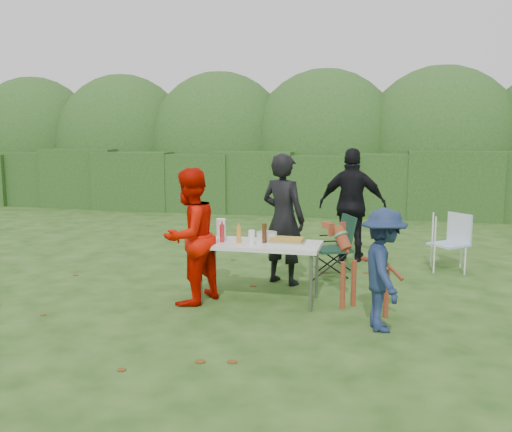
% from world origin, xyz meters
% --- Properties ---
extents(ground, '(80.00, 80.00, 0.00)m').
position_xyz_m(ground, '(0.00, 0.00, 0.00)').
color(ground, '#1E4211').
extents(hedge_row, '(22.00, 1.40, 1.70)m').
position_xyz_m(hedge_row, '(0.00, 8.00, 0.85)').
color(hedge_row, '#23471C').
rests_on(hedge_row, ground).
extents(shrub_backdrop, '(20.00, 2.60, 3.20)m').
position_xyz_m(shrub_backdrop, '(0.00, 9.60, 1.60)').
color(shrub_backdrop, '#3D6628').
rests_on(shrub_backdrop, ground).
extents(folding_table, '(1.50, 0.70, 0.74)m').
position_xyz_m(folding_table, '(0.29, 0.10, 0.69)').
color(folding_table, silver).
rests_on(folding_table, ground).
extents(person_cook, '(0.78, 0.66, 1.82)m').
position_xyz_m(person_cook, '(0.41, 0.98, 0.91)').
color(person_cook, black).
rests_on(person_cook, ground).
extents(person_red_jacket, '(0.88, 0.98, 1.67)m').
position_xyz_m(person_red_jacket, '(-0.53, -0.17, 0.83)').
color(person_red_jacket, '#CC0D00').
rests_on(person_red_jacket, ground).
extents(person_black_puffy, '(1.11, 0.50, 1.86)m').
position_xyz_m(person_black_puffy, '(1.26, 2.63, 0.93)').
color(person_black_puffy, black).
rests_on(person_black_puffy, ground).
extents(child, '(0.66, 0.93, 1.31)m').
position_xyz_m(child, '(1.78, -0.59, 0.65)').
color(child, '#19284A').
rests_on(child, ground).
extents(dog, '(1.04, 0.99, 0.98)m').
position_xyz_m(dog, '(1.57, -0.08, 0.49)').
color(dog, brown).
rests_on(dog, ground).
extents(camping_chair, '(0.76, 0.76, 0.91)m').
position_xyz_m(camping_chair, '(1.05, 1.55, 0.45)').
color(camping_chair, '#153425').
rests_on(camping_chair, ground).
extents(lawn_chair, '(0.73, 0.73, 0.88)m').
position_xyz_m(lawn_chair, '(2.75, 2.31, 0.44)').
color(lawn_chair, teal).
rests_on(lawn_chair, ground).
extents(food_tray, '(0.45, 0.30, 0.02)m').
position_xyz_m(food_tray, '(0.61, 0.21, 0.75)').
color(food_tray, '#B7B7BA').
rests_on(food_tray, folding_table).
extents(focaccia_bread, '(0.40, 0.26, 0.04)m').
position_xyz_m(focaccia_bread, '(0.61, 0.21, 0.78)').
color(focaccia_bread, '#AD892E').
rests_on(focaccia_bread, food_tray).
extents(mustard_bottle, '(0.06, 0.06, 0.20)m').
position_xyz_m(mustard_bottle, '(0.04, 0.03, 0.84)').
color(mustard_bottle, gold).
rests_on(mustard_bottle, folding_table).
extents(ketchup_bottle, '(0.06, 0.06, 0.22)m').
position_xyz_m(ketchup_bottle, '(-0.18, 0.03, 0.85)').
color(ketchup_bottle, '#AD2328').
rests_on(ketchup_bottle, folding_table).
extents(beer_bottle, '(0.06, 0.06, 0.24)m').
position_xyz_m(beer_bottle, '(0.34, 0.12, 0.86)').
color(beer_bottle, '#47230F').
rests_on(beer_bottle, folding_table).
extents(paper_towel_roll, '(0.12, 0.12, 0.26)m').
position_xyz_m(paper_towel_roll, '(-0.26, 0.25, 0.87)').
color(paper_towel_roll, white).
rests_on(paper_towel_roll, folding_table).
extents(cup_stack, '(0.08, 0.08, 0.18)m').
position_xyz_m(cup_stack, '(0.22, -0.05, 0.83)').
color(cup_stack, white).
rests_on(cup_stack, folding_table).
extents(pasta_bowl, '(0.26, 0.26, 0.10)m').
position_xyz_m(pasta_bowl, '(0.33, 0.32, 0.79)').
color(pasta_bowl, silver).
rests_on(pasta_bowl, folding_table).
extents(plate_stack, '(0.24, 0.24, 0.05)m').
position_xyz_m(plate_stack, '(-0.35, 0.02, 0.77)').
color(plate_stack, white).
rests_on(plate_stack, folding_table).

